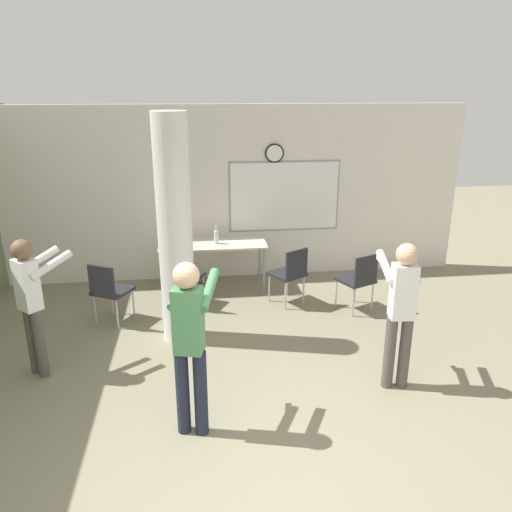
# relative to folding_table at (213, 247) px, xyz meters

# --- Properties ---
(wall_back) EXTENTS (8.00, 0.15, 2.80)m
(wall_back) POSITION_rel_folding_table_xyz_m (0.18, 0.56, 0.71)
(wall_back) COLOR silver
(wall_back) RESTS_ON ground_plane
(support_pillar) EXTENTS (0.41, 0.41, 2.80)m
(support_pillar) POSITION_rel_folding_table_xyz_m (-0.50, -1.60, 0.71)
(support_pillar) COLOR white
(support_pillar) RESTS_ON ground_plane
(folding_table) EXTENTS (1.66, 0.62, 0.74)m
(folding_table) POSITION_rel_folding_table_xyz_m (0.00, 0.00, 0.00)
(folding_table) COLOR beige
(folding_table) RESTS_ON ground_plane
(bottle_on_table) EXTENTS (0.07, 0.07, 0.29)m
(bottle_on_table) POSITION_rel_folding_table_xyz_m (0.06, -0.01, 0.17)
(bottle_on_table) COLOR silver
(bottle_on_table) RESTS_ON folding_table
(waste_bin) EXTENTS (0.24, 0.24, 0.30)m
(waste_bin) POSITION_rel_folding_table_xyz_m (-0.28, -0.57, -0.54)
(waste_bin) COLOR #38383D
(waste_bin) RESTS_ON ground_plane
(chair_near_pillar) EXTENTS (0.60, 0.60, 0.87)m
(chair_near_pillar) POSITION_rel_folding_table_xyz_m (-1.42, -1.09, -0.18)
(chair_near_pillar) COLOR #232328
(chair_near_pillar) RESTS_ON ground_plane
(chair_table_left) EXTENTS (0.60, 0.60, 0.87)m
(chair_table_left) POSITION_rel_folding_table_xyz_m (-0.45, -0.65, -0.18)
(chair_table_left) COLOR #232328
(chair_table_left) RESTS_ON ground_plane
(chair_mid_room) EXTENTS (0.58, 0.58, 0.87)m
(chair_mid_room) POSITION_rel_folding_table_xyz_m (2.00, -1.11, -0.18)
(chair_mid_room) COLOR #232328
(chair_mid_room) RESTS_ON ground_plane
(chair_table_right) EXTENTS (0.60, 0.60, 0.87)m
(chair_table_right) POSITION_rel_folding_table_xyz_m (1.08, -0.75, -0.18)
(chair_table_right) COLOR #232328
(chair_table_right) RESTS_ON ground_plane
(person_playing_front) EXTENTS (0.48, 0.69, 1.68)m
(person_playing_front) POSITION_rel_folding_table_xyz_m (-0.33, -3.46, 0.30)
(person_playing_front) COLOR #1E2338
(person_playing_front) RESTS_ON ground_plane
(person_playing_side) EXTENTS (0.39, 0.64, 1.60)m
(person_playing_side) POSITION_rel_folding_table_xyz_m (1.80, -2.97, 0.26)
(person_playing_side) COLOR #514C47
(person_playing_side) RESTS_ON ground_plane
(person_watching_back) EXTENTS (0.60, 0.60, 1.57)m
(person_watching_back) POSITION_rel_folding_table_xyz_m (-2.02, -2.26, 0.24)
(person_watching_back) COLOR #514C47
(person_watching_back) RESTS_ON ground_plane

